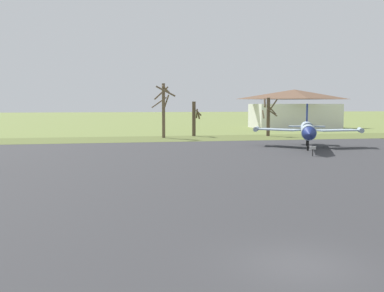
{
  "coord_description": "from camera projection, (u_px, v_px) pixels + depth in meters",
  "views": [
    {
      "loc": [
        -6.42,
        -13.51,
        5.18
      ],
      "look_at": [
        -0.23,
        15.65,
        2.52
      ],
      "focal_mm": 43.8,
      "sensor_mm": 36.0,
      "label": 1
    }
  ],
  "objects": [
    {
      "name": "info_placard_front_left",
      "position": [
        313.0,
        150.0,
        46.38
      ],
      "size": [
        0.65,
        0.38,
        1.05
      ],
      "color": "black",
      "rests_on": "ground"
    },
    {
      "name": "bare_tree_far_right",
      "position": [
        268.0,
        115.0,
        75.67
      ],
      "size": [
        2.43,
        2.59,
        6.25
      ],
      "color": "brown",
      "rests_on": "ground"
    },
    {
      "name": "jet_fighter_front_left",
      "position": [
        308.0,
        130.0,
        54.56
      ],
      "size": [
        12.84,
        15.03,
        5.26
      ],
      "color": "#8EA3B2",
      "rests_on": "ground"
    },
    {
      "name": "bare_tree_right_of_center",
      "position": [
        195.0,
        118.0,
        75.58
      ],
      "size": [
        1.6,
        1.88,
        5.64
      ],
      "color": "brown",
      "rests_on": "ground"
    },
    {
      "name": "ground_plane",
      "position": [
        301.0,
        267.0,
        14.96
      ],
      "size": [
        600.0,
        600.0,
        0.0
      ],
      "primitive_type": "plane",
      "color": "olive"
    },
    {
      "name": "bare_tree_center",
      "position": [
        164.0,
        107.0,
        71.56
      ],
      "size": [
        3.42,
        3.51,
        8.37
      ],
      "color": "brown",
      "rests_on": "ground"
    },
    {
      "name": "asphalt_apron",
      "position": [
        187.0,
        177.0,
        33.06
      ],
      "size": [
        72.11,
        61.96,
        0.05
      ],
      "primitive_type": "cube",
      "color": "#333335",
      "rests_on": "ground"
    },
    {
      "name": "grass_verge_strip",
      "position": [
        138.0,
        139.0,
        69.1
      ],
      "size": [
        132.11,
        12.0,
        0.06
      ],
      "primitive_type": "cube",
      "color": "#586330",
      "rests_on": "ground"
    },
    {
      "name": "visitor_building",
      "position": [
        294.0,
        109.0,
        103.0
      ],
      "size": [
        19.65,
        13.21,
        8.43
      ],
      "color": "silver",
      "rests_on": "ground"
    }
  ]
}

